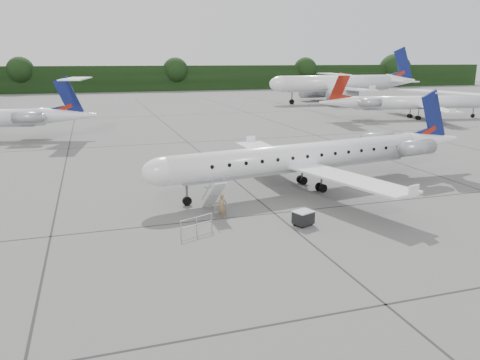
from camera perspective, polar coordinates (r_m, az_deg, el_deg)
name	(u,v)px	position (r m, az deg, el deg)	size (l,w,h in m)	color
ground	(375,215)	(32.04, 16.19, -4.13)	(320.00, 320.00, 0.00)	slate
treeline	(145,78)	(156.14, -11.51, 12.03)	(260.00, 4.00, 8.00)	black
main_regional_jet	(302,144)	(36.39, 7.58, 4.41)	(28.27, 20.35, 7.25)	white
airstair	(214,196)	(31.06, -3.21, -1.95)	(0.85, 2.31, 2.27)	white
passenger	(222,206)	(30.02, -2.19, -3.23)	(0.57, 0.37, 1.56)	#826546
safety_railing	(197,225)	(27.58, -5.32, -5.53)	(2.20, 0.08, 1.00)	#989AA0
baggage_cart	(303,218)	(29.04, 7.72, -4.59)	(1.12, 0.91, 0.97)	black
bg_narrowbody	(337,75)	(113.27, 11.69, 12.39)	(35.41, 25.50, 12.71)	white
bg_regional_right	(422,96)	(86.67, 21.28, 9.54)	(29.77, 21.43, 7.81)	white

